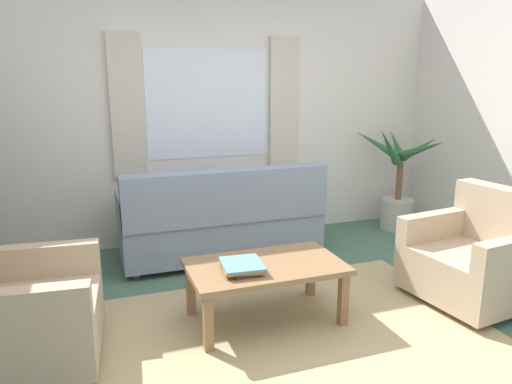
% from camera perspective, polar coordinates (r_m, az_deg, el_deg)
% --- Properties ---
extents(ground_plane, '(6.24, 6.24, 0.00)m').
position_cam_1_polar(ground_plane, '(3.47, 4.29, -16.53)').
color(ground_plane, '#476B56').
extents(wall_back, '(5.32, 0.12, 2.60)m').
position_cam_1_polar(wall_back, '(5.16, -5.76, 8.65)').
color(wall_back, silver).
rests_on(wall_back, ground_plane).
extents(window_with_curtains, '(1.98, 0.07, 1.40)m').
position_cam_1_polar(window_with_curtains, '(5.07, -5.57, 10.26)').
color(window_with_curtains, white).
extents(area_rug, '(2.74, 1.91, 0.01)m').
position_cam_1_polar(area_rug, '(3.46, 4.29, -16.45)').
color(area_rug, tan).
rests_on(area_rug, ground_plane).
extents(couch, '(1.90, 0.82, 0.92)m').
position_cam_1_polar(couch, '(4.67, -4.15, -3.50)').
color(couch, gray).
rests_on(couch, ground_plane).
extents(armchair_left, '(0.89, 0.91, 0.88)m').
position_cam_1_polar(armchair_left, '(3.33, -26.40, -12.46)').
color(armchair_left, tan).
rests_on(armchair_left, ground_plane).
extents(armchair_right, '(0.92, 0.93, 0.88)m').
position_cam_1_polar(armchair_right, '(4.18, 24.79, -7.05)').
color(armchair_right, tan).
rests_on(armchair_right, ground_plane).
extents(coffee_table, '(1.10, 0.64, 0.44)m').
position_cam_1_polar(coffee_table, '(3.47, 1.13, -9.40)').
color(coffee_table, olive).
rests_on(coffee_table, ground_plane).
extents(book_stack_on_table, '(0.30, 0.33, 0.06)m').
position_cam_1_polar(book_stack_on_table, '(3.32, -1.70, -8.79)').
color(book_stack_on_table, '#2D2D33').
rests_on(book_stack_on_table, coffee_table).
extents(potted_plant, '(0.98, 0.98, 1.24)m').
position_cam_1_polar(potted_plant, '(5.76, 16.49, 0.20)').
color(potted_plant, '#B7B2A8').
rests_on(potted_plant, ground_plane).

